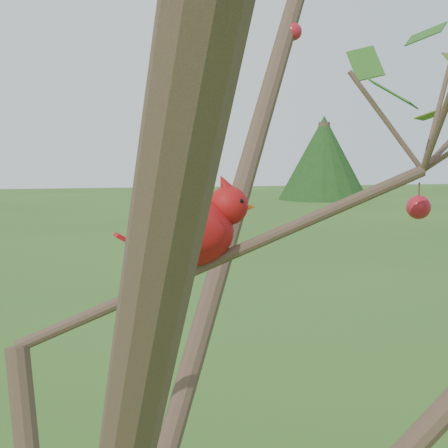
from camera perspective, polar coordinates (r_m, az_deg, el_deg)
crabapple_tree at (r=0.88m, az=-12.93°, el=-1.13°), size 2.35×2.05×2.95m
cardinal at (r=1.00m, az=-2.35°, el=-0.34°), size 0.21×0.11×0.15m
distant_trees at (r=24.86m, az=-12.42°, el=4.69°), size 39.88×12.52×3.76m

